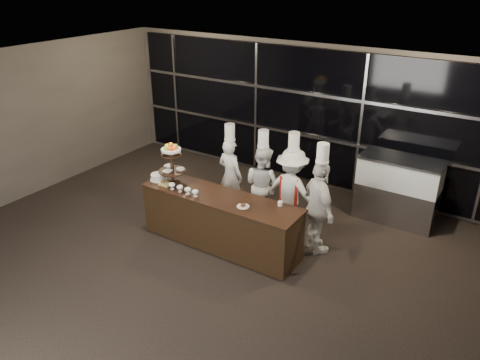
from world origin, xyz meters
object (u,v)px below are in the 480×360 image
Objects in this scene: display_stand at (172,160)px; chef_b at (262,184)px; chef_a at (230,174)px; display_case at (398,187)px; buffet_counter at (220,220)px; layer_cake at (158,177)px; chef_c at (291,190)px; chef_d at (319,207)px.

chef_b is at bearing 43.41° from display_stand.
chef_a is at bearing 69.13° from display_stand.
display_stand is 0.51× the size of display_case.
chef_a is (-2.82, -1.32, 0.08)m from display_case.
layer_cake is (-1.29, -0.05, 0.51)m from buffet_counter.
layer_cake reaches higher than buffet_counter.
display_stand is at bearing -110.87° from chef_a.
chef_d is at bearing -29.30° from chef_c.
display_case is 1.93m from chef_d.
chef_a reaches higher than buffet_counter.
display_case reaches higher than layer_cake.
chef_a is at bearing 177.11° from chef_b.
chef_c is (1.76, 1.10, -0.55)m from display_stand.
chef_b is (0.17, 1.10, 0.29)m from buffet_counter.
layer_cake is at bearing -150.86° from chef_c.
display_stand is 2.48× the size of layer_cake.
chef_c is at bearing 55.17° from buffet_counter.
display_stand reaches higher than layer_cake.
layer_cake is 1.87m from chef_b.
chef_c is (1.33, -0.05, 0.02)m from chef_a.
chef_c reaches higher than buffet_counter.
chef_c is (-1.49, -1.36, 0.10)m from display_case.
chef_d reaches higher than chef_a.
chef_c reaches higher than chef_b.
display_stand is 0.47m from layer_cake.
chef_c is at bearing -1.95° from chef_a.
buffet_counter is 1.53× the size of chef_c.
chef_c is at bearing -137.51° from display_case.
chef_d is at bearing 26.13° from buffet_counter.
display_case is at bearing 65.37° from chef_d.
display_case is (3.25, 2.46, -0.65)m from display_stand.
chef_d reaches higher than buffet_counter.
chef_d is (1.45, 0.71, 0.36)m from buffet_counter.
layer_cake is at bearing -121.45° from chef_a.
display_stand is at bearing -136.59° from chef_b.
chef_d is at bearing -17.07° from chef_b.
chef_c reaches higher than chef_a.
display_case is at bearing 47.54° from buffet_counter.
chef_a is (0.73, 1.19, -0.21)m from layer_cake.
display_stand is 0.42× the size of chef_b.
chef_b is 1.34m from chef_d.
layer_cake is 0.17× the size of chef_a.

